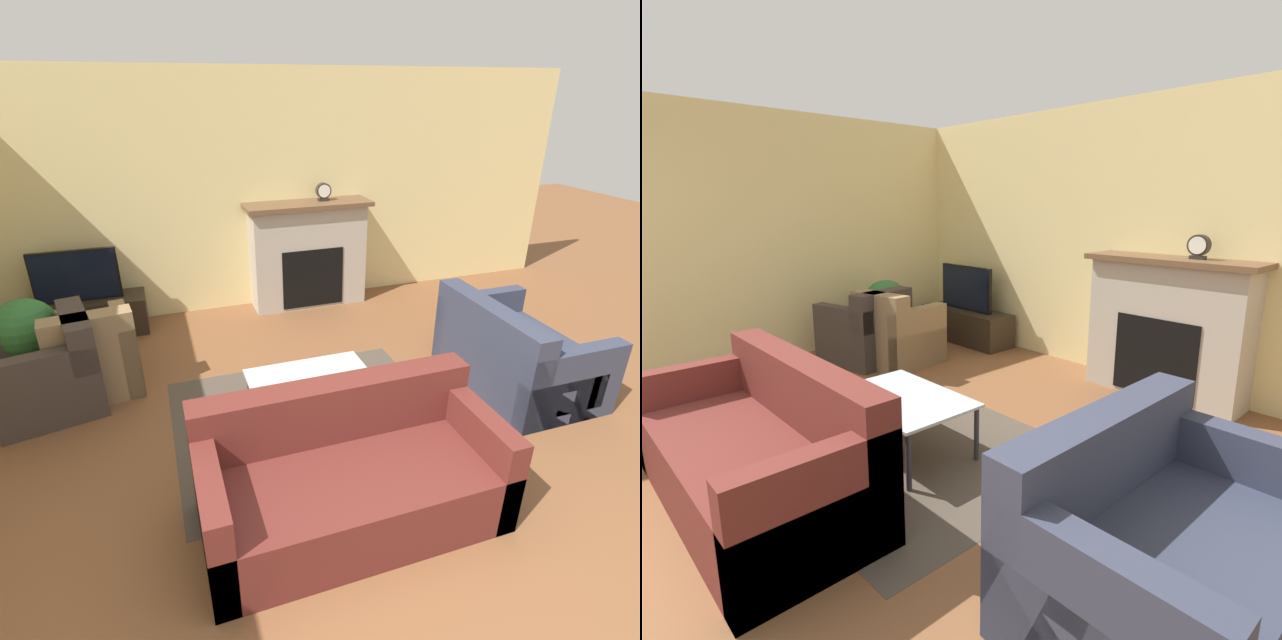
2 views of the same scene
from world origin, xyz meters
TOP-DOWN VIEW (x-y plane):
  - ground_plane at (0.00, 0.00)m, footprint 20.00×20.00m
  - wall_back at (0.00, 4.40)m, footprint 8.47×0.06m
  - area_rug at (0.02, 1.82)m, footprint 2.17×1.85m
  - fireplace at (0.75, 4.16)m, footprint 1.49×0.47m
  - tv_stand at (-1.83, 4.08)m, footprint 1.29×0.43m
  - tv at (-1.83, 4.07)m, footprint 0.86×0.06m
  - couch_sectional at (-0.06, 0.80)m, footprint 1.83×0.85m
  - couch_loveseat at (1.93, 1.76)m, footprint 0.92×1.37m
  - armchair_by_window at (-1.97, 2.70)m, footprint 0.93×0.89m
  - armchair_accent at (-1.65, 2.89)m, footprint 0.81×0.84m
  - coffee_table at (0.02, 1.78)m, footprint 0.97×0.65m
  - potted_plant at (-2.16, 3.09)m, footprint 0.55×0.55m
  - mantel_clock at (0.94, 4.17)m, footprint 0.18×0.07m

SIDE VIEW (x-z plane):
  - ground_plane at x=0.00m, z-range 0.00..0.00m
  - area_rug at x=0.02m, z-range 0.00..0.00m
  - tv_stand at x=-1.83m, z-range 0.00..0.41m
  - couch_loveseat at x=1.93m, z-range -0.12..0.70m
  - couch_sectional at x=-0.06m, z-range -0.12..0.70m
  - armchair_by_window at x=-1.97m, z-range -0.11..0.71m
  - armchair_accent at x=-1.65m, z-range -0.10..0.72m
  - coffee_table at x=0.02m, z-range 0.17..0.58m
  - potted_plant at x=-2.16m, z-range 0.11..0.96m
  - fireplace at x=0.75m, z-range 0.03..1.30m
  - tv at x=-1.83m, z-range 0.41..0.97m
  - wall_back at x=0.00m, z-range 0.00..2.70m
  - mantel_clock at x=0.94m, z-range 1.27..1.48m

